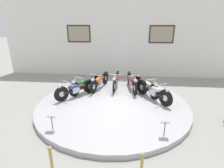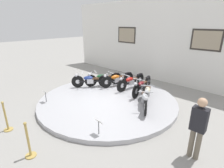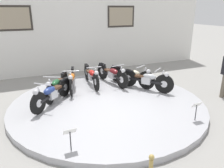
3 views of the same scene
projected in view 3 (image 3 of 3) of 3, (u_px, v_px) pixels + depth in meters
The scene contains 12 objects.
ground_plane at pixel (108, 106), 6.88m from camera, with size 60.00×60.00×0.00m, color gray.
display_platform at pixel (108, 103), 6.86m from camera, with size 5.90×5.90×0.16m, color #ADADB2.
back_wall at pixel (72, 23), 9.87m from camera, with size 14.00×0.22×4.59m.
motorcycle_blue at pixel (52, 93), 6.44m from camera, with size 1.38×1.49×0.79m.
motorcycle_green at pixel (57, 85), 7.08m from camera, with size 1.01×1.75×0.79m.
motorcycle_orange at pixel (72, 79), 7.69m from camera, with size 0.67×1.92×0.79m.
motorcycle_red at pixel (91, 75), 8.11m from camera, with size 0.54×2.00×0.80m.
motorcycle_maroon at pixel (112, 74), 8.25m from camera, with size 0.56×2.00×0.81m.
motorcycle_cream at pixel (132, 75), 8.08m from camera, with size 0.99×1.80×0.81m.
motorcycle_silver at pixel (147, 79), 7.63m from camera, with size 1.24×1.65×0.80m.
info_placard_front_left at pixel (70, 134), 4.34m from camera, with size 0.26×0.11×0.51m.
info_placard_front_centre at pixel (197, 107), 5.54m from camera, with size 0.26×0.11×0.51m.
Camera 3 is at (-2.32, -5.83, 2.90)m, focal length 35.00 mm.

